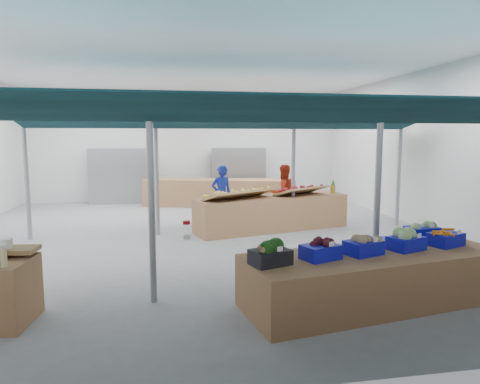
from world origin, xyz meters
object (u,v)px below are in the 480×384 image
(veg_counter, at_px, (375,278))
(vendor_left, at_px, (221,194))
(fruit_counter, at_px, (272,213))
(vendor_right, at_px, (283,193))
(crate_stack, at_px, (384,253))

(veg_counter, bearing_deg, vendor_left, 92.96)
(veg_counter, relative_size, vendor_left, 2.35)
(fruit_counter, height_order, vendor_right, vendor_right)
(crate_stack, distance_m, vendor_right, 4.79)
(fruit_counter, bearing_deg, vendor_left, 122.56)
(veg_counter, xyz_separation_m, crate_stack, (0.99, 1.55, -0.09))
(veg_counter, height_order, vendor_right, vendor_right)
(crate_stack, relative_size, vendor_right, 0.35)
(vendor_left, xyz_separation_m, vendor_right, (1.80, 0.00, 0.00))
(vendor_left, height_order, vendor_right, same)
(fruit_counter, height_order, vendor_left, vendor_left)
(crate_stack, bearing_deg, vendor_left, 116.98)
(fruit_counter, bearing_deg, veg_counter, -102.53)
(veg_counter, xyz_separation_m, fruit_counter, (-0.22, 5.17, 0.07))
(fruit_counter, distance_m, vendor_right, 1.31)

